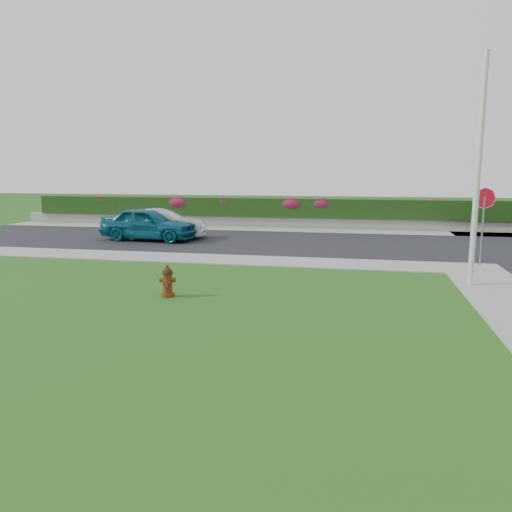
% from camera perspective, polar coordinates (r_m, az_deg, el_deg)
% --- Properties ---
extents(ground, '(120.00, 120.00, 0.00)m').
position_cam_1_polar(ground, '(9.79, -8.28, -9.83)').
color(ground, black).
rests_on(ground, ground).
extents(street_far, '(26.00, 8.00, 0.04)m').
position_cam_1_polar(street_far, '(24.32, -8.07, 1.88)').
color(street_far, black).
rests_on(street_far, ground).
extents(sidewalk_far, '(24.00, 2.00, 0.04)m').
position_cam_1_polar(sidewalk_far, '(20.19, -15.56, 0.05)').
color(sidewalk_far, gray).
rests_on(sidewalk_far, ground).
extents(curb_corner, '(2.00, 2.00, 0.04)m').
position_cam_1_polar(curb_corner, '(18.34, 23.49, -1.33)').
color(curb_corner, gray).
rests_on(curb_corner, ground).
extents(sidewalk_beyond, '(34.00, 2.00, 0.04)m').
position_cam_1_polar(sidewalk_beyond, '(28.16, 3.12, 3.01)').
color(sidewalk_beyond, gray).
rests_on(sidewalk_beyond, ground).
extents(retaining_wall, '(34.00, 0.40, 0.60)m').
position_cam_1_polar(retaining_wall, '(29.61, 3.57, 3.87)').
color(retaining_wall, gray).
rests_on(retaining_wall, ground).
extents(hedge, '(32.00, 0.90, 1.10)m').
position_cam_1_polar(hedge, '(29.64, 3.61, 5.52)').
color(hedge, black).
rests_on(hedge, retaining_wall).
extents(fire_hydrant, '(0.43, 0.41, 0.84)m').
position_cam_1_polar(fire_hydrant, '(13.30, -10.08, -2.91)').
color(fire_hydrant, '#501E0C').
rests_on(fire_hydrant, ground).
extents(sedan_teal, '(4.69, 2.18, 1.55)m').
position_cam_1_polar(sedan_teal, '(24.14, -12.14, 3.61)').
color(sedan_teal, '#0D5366').
rests_on(sedan_teal, street_far).
extents(sedan_silver, '(4.49, 2.26, 1.41)m').
position_cam_1_polar(sedan_silver, '(24.73, -10.76, 3.63)').
color(sedan_silver, '#B5B8BD').
rests_on(sedan_silver, street_far).
extents(utility_pole, '(0.16, 0.16, 6.46)m').
position_cam_1_polar(utility_pole, '(15.33, 24.03, 8.74)').
color(utility_pole, silver).
rests_on(utility_pole, ground).
extents(stop_sign, '(0.74, 0.09, 2.73)m').
position_cam_1_polar(stop_sign, '(18.87, 24.61, 5.08)').
color(stop_sign, slate).
rests_on(stop_sign, ground).
extents(flower_clump_a, '(1.12, 0.72, 0.56)m').
position_cam_1_polar(flower_clump_a, '(33.42, -17.34, 6.13)').
color(flower_clump_a, '#A31B39').
rests_on(flower_clump_a, hedge).
extents(flower_clump_b, '(1.53, 0.98, 0.76)m').
position_cam_1_polar(flower_clump_b, '(31.21, -8.81, 6.09)').
color(flower_clump_b, '#A31B39').
rests_on(flower_clump_b, hedge).
extents(flower_clump_c, '(1.14, 0.74, 0.57)m').
position_cam_1_polar(flower_clump_c, '(30.31, -3.70, 6.22)').
color(flower_clump_c, '#A31B39').
rests_on(flower_clump_c, hedge).
extents(flower_clump_d, '(1.49, 0.96, 0.74)m').
position_cam_1_polar(flower_clump_d, '(29.49, 4.06, 5.99)').
color(flower_clump_d, '#A31B39').
rests_on(flower_clump_d, hedge).
extents(flower_clump_e, '(1.39, 0.89, 0.69)m').
position_cam_1_polar(flower_clump_e, '(29.30, 7.44, 5.95)').
color(flower_clump_e, '#A31B39').
rests_on(flower_clump_e, hedge).
extents(flower_clump_f, '(1.03, 0.66, 0.51)m').
position_cam_1_polar(flower_clump_f, '(29.47, 19.54, 5.64)').
color(flower_clump_f, '#A31B39').
rests_on(flower_clump_f, hedge).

